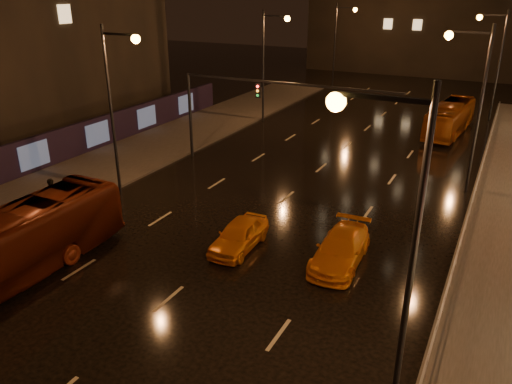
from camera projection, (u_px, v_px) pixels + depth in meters
ground at (311, 177)px, 33.68m from camera, size 140.00×140.00×0.00m
sidewalk_left at (107, 167)px, 35.25m from camera, size 7.00×70.00×0.15m
hoarding_left at (32, 156)px, 33.90m from camera, size 0.30×46.00×2.50m
traffic_signal at (244, 100)px, 34.00m from camera, size 15.31×0.32×6.20m
streetlight_right at (390, 220)px, 12.66m from camera, size 2.64×0.50×10.00m
railing_right at (472, 203)px, 27.39m from camera, size 0.05×56.00×1.00m
bus_red at (6, 248)px, 21.17m from camera, size 2.73×11.57×3.22m
bus_curb at (450, 118)px, 43.07m from camera, size 3.12×9.86×2.70m
taxi_near at (239, 235)px, 24.25m from camera, size 1.83×4.24×1.42m
taxi_far at (340, 249)px, 22.93m from camera, size 2.27×5.05×1.44m
pedestrian_b at (53, 194)px, 28.18m from camera, size 0.72×0.90×1.80m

